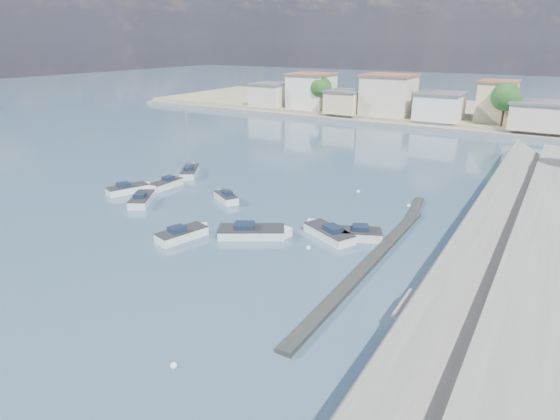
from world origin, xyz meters
name	(u,v)px	position (x,y,z in m)	size (l,w,h in m)	color
ground	(401,168)	(0.00, 40.00, 0.00)	(400.00, 400.00, 0.00)	#2B4657
seawall_walkway	(539,276)	(18.50, 13.00, 0.90)	(5.00, 90.00, 1.80)	slate
breakwater	(379,251)	(6.90, 12.69, 0.17)	(2.00, 31.02, 0.35)	black
far_shore_land	(473,114)	(0.00, 92.00, 0.70)	(160.00, 40.00, 1.40)	gray
far_shore_quay	(452,130)	(0.00, 71.00, 0.40)	(160.00, 2.50, 0.80)	slate
far_town	(522,106)	(10.71, 76.92, 4.93)	(113.01, 12.80, 8.35)	beige
shore_trees	(503,104)	(8.34, 68.11, 6.22)	(74.56, 38.32, 7.92)	#38281E
motorboat_a	(142,199)	(-19.46, 11.49, 0.38)	(4.11, 4.96, 1.48)	white
motorboat_b	(184,234)	(-8.98, 6.58, 0.38)	(2.94, 5.13, 1.48)	white
motorboat_c	(327,233)	(1.71, 13.46, 0.38)	(5.54, 3.99, 1.48)	white
motorboat_d	(352,234)	(3.76, 14.26, 0.38)	(5.18, 3.73, 1.48)	white
motorboat_e	(130,189)	(-23.38, 13.22, 0.38)	(3.37, 5.03, 1.48)	white
motorboat_f	(225,197)	(-12.12, 16.59, 0.38)	(3.91, 3.06, 1.48)	white
motorboat_g	(165,185)	(-21.16, 16.57, 0.38)	(1.68, 4.75, 1.48)	white
motorboat_h	(255,232)	(-3.81, 10.16, 0.38)	(6.23, 5.07, 1.48)	white
sailboat	(190,171)	(-22.66, 22.76, 0.42)	(4.46, 5.53, 9.00)	white
mooring_buoys	(375,238)	(5.55, 15.25, 0.05)	(14.29, 41.25, 0.39)	white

